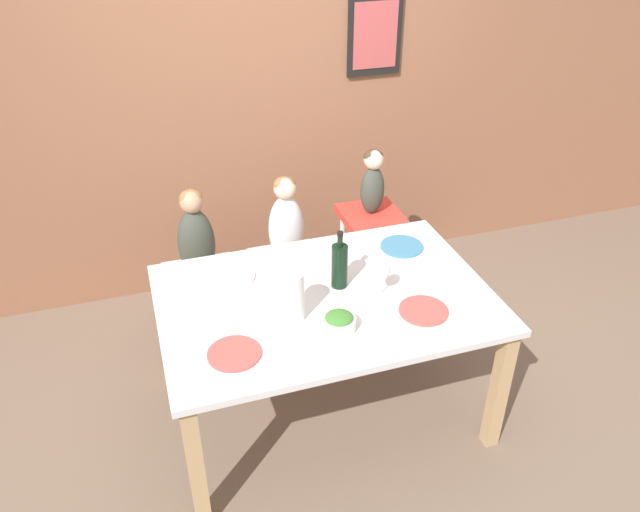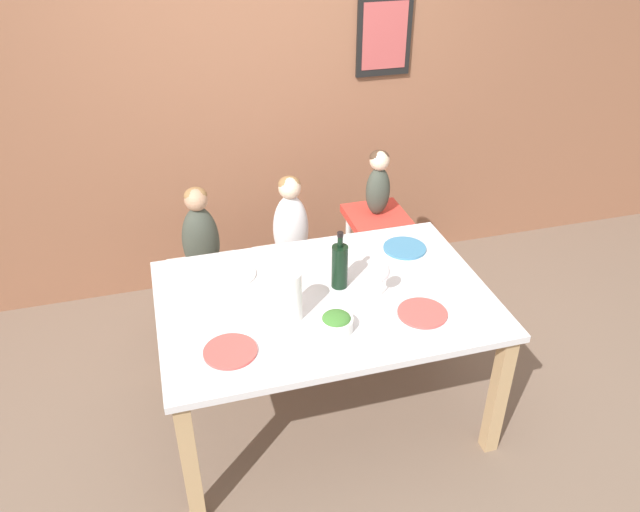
# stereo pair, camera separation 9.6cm
# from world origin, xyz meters

# --- Properties ---
(ground_plane) EXTENTS (14.00, 14.00, 0.00)m
(ground_plane) POSITION_xyz_m (0.00, 0.00, 0.00)
(ground_plane) COLOR #705B4C
(wall_back) EXTENTS (10.00, 0.09, 2.70)m
(wall_back) POSITION_xyz_m (0.00, 1.44, 1.35)
(wall_back) COLOR #8E5B42
(wall_back) RESTS_ON ground_plane
(dining_table) EXTENTS (1.58, 1.07, 0.76)m
(dining_table) POSITION_xyz_m (0.00, 0.00, 0.67)
(dining_table) COLOR silver
(dining_table) RESTS_ON ground_plane
(chair_far_left) EXTENTS (0.42, 0.42, 0.47)m
(chair_far_left) POSITION_xyz_m (-0.51, 0.79, 0.40)
(chair_far_left) COLOR silver
(chair_far_left) RESTS_ON ground_plane
(chair_far_center) EXTENTS (0.42, 0.42, 0.47)m
(chair_far_center) POSITION_xyz_m (0.02, 0.79, 0.40)
(chair_far_center) COLOR silver
(chair_far_center) RESTS_ON ground_plane
(chair_right_highchair) EXTENTS (0.35, 0.36, 0.71)m
(chair_right_highchair) POSITION_xyz_m (0.56, 0.79, 0.56)
(chair_right_highchair) COLOR silver
(chair_right_highchair) RESTS_ON ground_plane
(person_child_left) EXTENTS (0.21, 0.16, 0.55)m
(person_child_left) POSITION_xyz_m (-0.51, 0.79, 0.74)
(person_child_left) COLOR #3D4238
(person_child_left) RESTS_ON chair_far_left
(person_child_center) EXTENTS (0.21, 0.16, 0.55)m
(person_child_center) POSITION_xyz_m (0.02, 0.79, 0.74)
(person_child_center) COLOR silver
(person_child_center) RESTS_ON chair_far_center
(person_baby_right) EXTENTS (0.15, 0.12, 0.41)m
(person_baby_right) POSITION_xyz_m (0.56, 0.80, 0.93)
(person_baby_right) COLOR #3D4238
(person_baby_right) RESTS_ON chair_right_highchair
(wine_bottle) EXTENTS (0.08, 0.08, 0.30)m
(wine_bottle) POSITION_xyz_m (0.09, 0.06, 0.88)
(wine_bottle) COLOR black
(wine_bottle) RESTS_ON dining_table
(paper_towel_roll) EXTENTS (0.12, 0.12, 0.25)m
(paper_towel_roll) POSITION_xyz_m (-0.20, -0.12, 0.88)
(paper_towel_roll) COLOR white
(paper_towel_roll) RESTS_ON dining_table
(wine_glass_near) EXTENTS (0.07, 0.07, 0.18)m
(wine_glass_near) POSITION_xyz_m (0.27, -0.07, 0.89)
(wine_glass_near) COLOR white
(wine_glass_near) RESTS_ON dining_table
(salad_bowl_large) EXTENTS (0.15, 0.15, 0.09)m
(salad_bowl_large) POSITION_xyz_m (-0.02, -0.26, 0.80)
(salad_bowl_large) COLOR white
(salad_bowl_large) RESTS_ON dining_table
(dinner_plate_front_left) EXTENTS (0.23, 0.23, 0.01)m
(dinner_plate_front_left) POSITION_xyz_m (-0.50, -0.28, 0.76)
(dinner_plate_front_left) COLOR #D14C47
(dinner_plate_front_left) RESTS_ON dining_table
(dinner_plate_back_left) EXTENTS (0.23, 0.23, 0.01)m
(dinner_plate_back_left) POSITION_xyz_m (-0.40, 0.29, 0.76)
(dinner_plate_back_left) COLOR silver
(dinner_plate_back_left) RESTS_ON dining_table
(dinner_plate_back_right) EXTENTS (0.23, 0.23, 0.01)m
(dinner_plate_back_right) POSITION_xyz_m (0.54, 0.30, 0.76)
(dinner_plate_back_right) COLOR teal
(dinner_plate_back_right) RESTS_ON dining_table
(dinner_plate_front_right) EXTENTS (0.23, 0.23, 0.01)m
(dinner_plate_front_right) POSITION_xyz_m (0.40, -0.26, 0.76)
(dinner_plate_front_right) COLOR #D14C47
(dinner_plate_front_right) RESTS_ON dining_table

